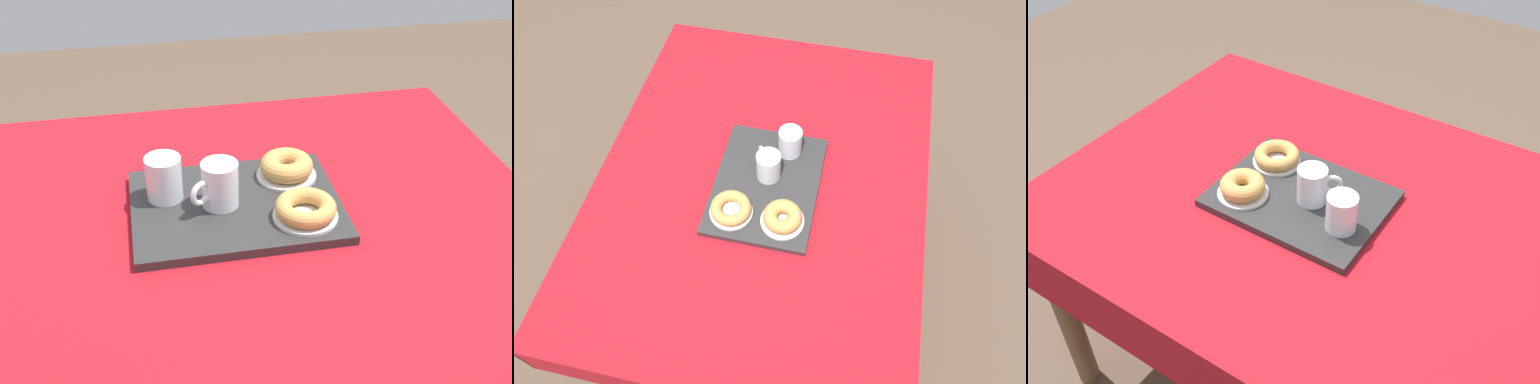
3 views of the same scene
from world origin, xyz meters
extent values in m
plane|color=brown|center=(0.00, 0.00, 0.00)|extent=(6.00, 6.00, 0.00)
cube|color=#A8141E|center=(0.00, 0.00, 0.71)|extent=(1.34, 1.03, 0.04)
cube|color=#A8141E|center=(0.00, -0.51, 0.63)|extent=(1.34, 0.01, 0.14)
cube|color=#A8141E|center=(0.00, 0.51, 0.63)|extent=(1.34, 0.01, 0.14)
cube|color=#A8141E|center=(0.67, 0.00, 0.63)|extent=(0.01, 1.03, 0.14)
cylinder|color=brown|center=(0.58, -0.42, 0.35)|extent=(0.06, 0.06, 0.70)
cylinder|color=brown|center=(-0.58, 0.42, 0.35)|extent=(0.06, 0.06, 0.70)
cylinder|color=brown|center=(0.58, 0.42, 0.35)|extent=(0.06, 0.06, 0.70)
cube|color=#2D2D2D|center=(-0.03, -0.02, 0.74)|extent=(0.42, 0.32, 0.02)
cylinder|color=white|center=(0.00, -0.02, 0.80)|extent=(0.08, 0.08, 0.10)
cylinder|color=#B27523|center=(0.00, -0.02, 0.79)|extent=(0.06, 0.06, 0.07)
torus|color=white|center=(0.04, 0.01, 0.80)|extent=(0.05, 0.04, 0.05)
cylinder|color=white|center=(0.11, -0.07, 0.80)|extent=(0.07, 0.07, 0.09)
cylinder|color=silver|center=(0.11, -0.07, 0.78)|extent=(0.06, 0.06, 0.06)
cylinder|color=silver|center=(-0.16, 0.06, 0.75)|extent=(0.13, 0.13, 0.01)
torus|color=tan|center=(-0.16, 0.06, 0.77)|extent=(0.12, 0.12, 0.03)
cylinder|color=silver|center=(-0.16, -0.10, 0.75)|extent=(0.13, 0.13, 0.01)
torus|color=tan|center=(-0.16, -0.10, 0.78)|extent=(0.11, 0.11, 0.04)
camera|label=1|loc=(0.14, 1.05, 1.50)|focal=45.26mm
camera|label=2|loc=(-0.86, -0.21, 1.98)|focal=33.83mm
camera|label=3|loc=(0.56, -0.99, 1.72)|focal=41.77mm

